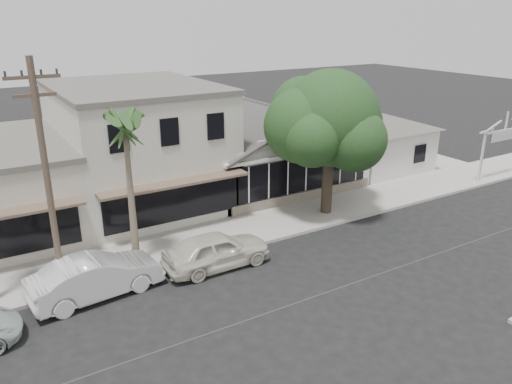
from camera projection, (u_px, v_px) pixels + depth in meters
ground at (330, 291)px, 19.60m from camera, size 140.00×140.00×0.00m
sidewalk_north at (81, 270)px, 21.09m from camera, size 90.00×3.50×0.15m
corner_shop at (268, 144)px, 31.20m from camera, size 10.40×8.60×5.10m
side_cottage at (374, 147)px, 34.80m from camera, size 6.00×6.00×3.00m
arch_sign at (505, 132)px, 31.80m from camera, size 4.12×0.12×3.95m
row_building_near at (137, 147)px, 27.90m from camera, size 8.00×10.00×6.50m
utility_pole at (47, 177)px, 17.77m from camera, size 1.80×0.24×9.00m
car_0 at (217, 250)px, 21.24m from camera, size 4.66×1.89×1.59m
car_1 at (96, 277)px, 19.04m from camera, size 5.14×2.25×1.64m
shade_tree at (327, 121)px, 25.59m from camera, size 7.00×6.33×7.77m
palm_east at (125, 127)px, 19.58m from camera, size 2.82×2.82×7.15m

